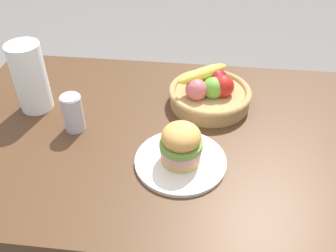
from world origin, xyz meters
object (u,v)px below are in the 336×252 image
plate (180,161)px  sandwich (181,144)px  soda_can (73,113)px  fruit_basket (210,92)px  paper_towel_roll (30,78)px

plate → sandwich: (0.00, 0.00, 0.07)m
sandwich → soda_can: 0.37m
plate → soda_can: 0.38m
fruit_basket → paper_towel_roll: bearing=-171.4°
fruit_basket → paper_towel_roll: (-0.60, -0.09, 0.07)m
plate → sandwich: bearing=63.4°
fruit_basket → soda_can: bearing=-156.0°
sandwich → paper_towel_roll: (-0.52, 0.22, 0.05)m
soda_can → paper_towel_roll: size_ratio=0.53×
sandwich → fruit_basket: (0.07, 0.31, -0.03)m
sandwich → paper_towel_roll: bearing=157.2°
plate → fruit_basket: fruit_basket is taller
sandwich → plate: bearing=-116.6°
plate → sandwich: size_ratio=2.13×
sandwich → paper_towel_roll: paper_towel_roll is taller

